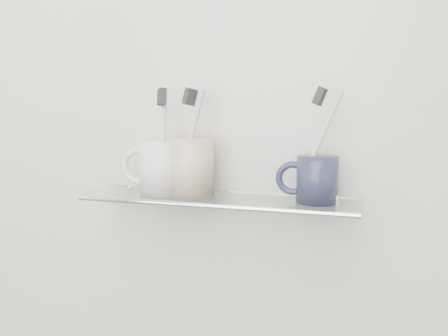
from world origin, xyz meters
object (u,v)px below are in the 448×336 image
(mug_right, at_px, (317,179))
(mug_left, at_px, (163,167))
(shelf_glass, at_px, (217,199))
(mug_center, at_px, (191,167))

(mug_right, bearing_deg, mug_left, 172.60)
(shelf_glass, relative_size, mug_right, 6.22)
(shelf_glass, relative_size, mug_left, 5.01)
(mug_center, distance_m, mug_right, 0.23)
(mug_center, bearing_deg, mug_right, 23.53)
(mug_left, height_order, mug_right, mug_left)
(shelf_glass, bearing_deg, mug_right, 1.61)
(mug_center, relative_size, mug_right, 1.32)
(mug_center, xyz_separation_m, mug_right, (0.23, 0.00, -0.01))
(mug_left, bearing_deg, mug_center, -3.84)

